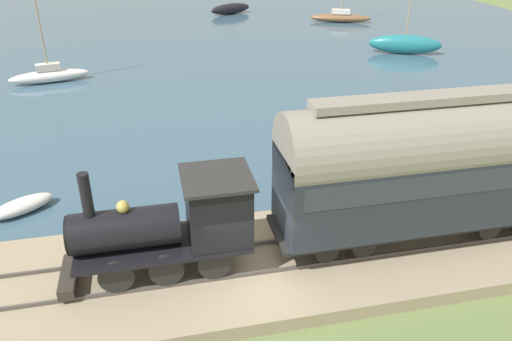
{
  "coord_description": "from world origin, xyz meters",
  "views": [
    {
      "loc": [
        -11.3,
        2.3,
        9.97
      ],
      "look_at": [
        4.17,
        -1.12,
        1.81
      ],
      "focal_mm": 35.0,
      "sensor_mm": 36.0,
      "label": 1
    }
  ],
  "objects": [
    {
      "name": "passenger_coach",
      "position": [
        0.89,
        -5.77,
        3.22
      ],
      "size": [
        2.5,
        9.6,
        4.85
      ],
      "color": "black",
      "rests_on": "rail_embankment"
    },
    {
      "name": "rowboat_mid_harbor",
      "position": [
        13.17,
        -9.58,
        0.28
      ],
      "size": [
        1.75,
        3.05,
        0.54
      ],
      "rotation": [
        0.0,
        0.0,
        -0.31
      ],
      "color": "silver",
      "rests_on": "harbor_water"
    },
    {
      "name": "sailboat_black",
      "position": [
        45.7,
        -7.38,
        0.63
      ],
      "size": [
        3.15,
        5.09,
        8.31
      ],
      "rotation": [
        0.0,
        0.0,
        0.44
      ],
      "color": "black",
      "rests_on": "harbor_water"
    },
    {
      "name": "sailboat_brown",
      "position": [
        38.63,
        -17.69,
        0.53
      ],
      "size": [
        3.46,
        6.31,
        9.14
      ],
      "rotation": [
        0.0,
        0.0,
        -0.36
      ],
      "color": "brown",
      "rests_on": "harbor_water"
    },
    {
      "name": "harbor_water",
      "position": [
        43.9,
        0.0,
        0.0
      ],
      "size": [
        80.0,
        80.0,
        0.01
      ],
      "color": "#38566B",
      "rests_on": "ground"
    },
    {
      "name": "steam_locomotive",
      "position": [
        0.89,
        1.95,
        2.19
      ],
      "size": [
        2.07,
        5.57,
        3.4
      ],
      "color": "black",
      "rests_on": "rail_embankment"
    },
    {
      "name": "rail_embankment",
      "position": [
        0.89,
        0.0,
        0.22
      ],
      "size": [
        5.42,
        56.0,
        0.56
      ],
      "color": "gray",
      "rests_on": "ground"
    },
    {
      "name": "ground_plane",
      "position": [
        0.0,
        0.0,
        0.0
      ],
      "size": [
        200.0,
        200.0,
        0.0
      ],
      "primitive_type": "plane",
      "color": "#607542"
    },
    {
      "name": "sailboat_white",
      "position": [
        23.14,
        8.72,
        0.53
      ],
      "size": [
        2.01,
        5.17,
        8.14
      ],
      "rotation": [
        0.0,
        0.0,
        0.2
      ],
      "color": "white",
      "rests_on": "harbor_water"
    },
    {
      "name": "rowboat_off_pier",
      "position": [
        6.13,
        -11.78,
        0.23
      ],
      "size": [
        1.65,
        2.16,
        0.44
      ],
      "rotation": [
        0.0,
        0.0,
        -0.39
      ],
      "color": "silver",
      "rests_on": "harbor_water"
    },
    {
      "name": "rowboat_far_out",
      "position": [
        6.15,
        7.41,
        0.28
      ],
      "size": [
        2.02,
        2.45,
        0.54
      ],
      "rotation": [
        0.0,
        0.0,
        0.58
      ],
      "color": "silver",
      "rests_on": "harbor_water"
    },
    {
      "name": "sailboat_teal",
      "position": [
        25.11,
        -17.91,
        0.76
      ],
      "size": [
        3.42,
        5.65,
        5.64
      ],
      "rotation": [
        0.0,
        0.0,
        -0.42
      ],
      "color": "#1E707A",
      "rests_on": "harbor_water"
    }
  ]
}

